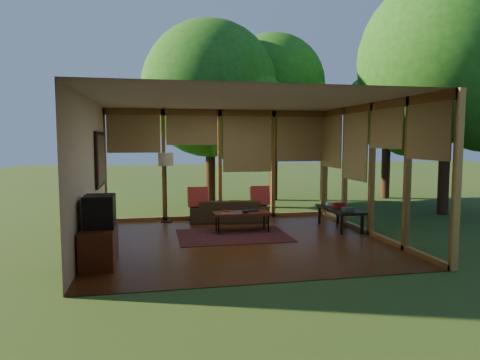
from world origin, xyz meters
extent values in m
plane|color=#572D16|center=(0.00, 0.00, 0.00)|extent=(5.50, 5.50, 0.00)
plane|color=silver|center=(0.00, 0.00, 2.70)|extent=(5.50, 5.50, 0.00)
cube|color=silver|center=(-2.75, 0.00, 1.35)|extent=(0.04, 5.00, 2.70)
cube|color=silver|center=(0.00, -2.50, 1.35)|extent=(5.50, 0.04, 2.70)
cube|color=olive|center=(0.00, 2.50, 1.35)|extent=(5.50, 0.12, 2.70)
cube|color=olive|center=(2.75, 0.00, 1.35)|extent=(0.12, 5.00, 2.70)
plane|color=#304A1B|center=(8.00, 8.00, -0.01)|extent=(40.00, 40.00, 0.00)
cylinder|color=#3C2015|center=(0.04, 4.64, 2.21)|extent=(0.28, 0.28, 4.43)
sphere|color=#184E12|center=(0.04, 4.64, 3.44)|extent=(3.97, 3.97, 3.97)
cylinder|color=#3C2015|center=(2.23, 5.55, 2.38)|extent=(0.28, 0.28, 4.77)
sphere|color=#184E12|center=(2.23, 5.55, 3.71)|extent=(3.32, 3.32, 3.32)
cylinder|color=#3C2015|center=(5.74, 1.98, 2.58)|extent=(0.28, 0.28, 5.16)
sphere|color=#184E12|center=(5.74, 1.98, 4.01)|extent=(4.30, 4.30, 4.30)
cylinder|color=#3C2015|center=(5.83, 5.18, 1.90)|extent=(0.28, 0.28, 3.80)
sphere|color=#184E12|center=(5.83, 5.18, 2.96)|extent=(2.56, 2.56, 2.56)
cube|color=maroon|center=(-0.04, 0.47, 0.01)|extent=(2.24, 1.58, 0.01)
imported|color=#3C311E|center=(0.14, 2.00, 0.27)|extent=(1.92, 0.91, 0.54)
cube|color=maroon|center=(-0.61, 1.95, 0.61)|extent=(0.47, 0.25, 0.49)
cube|color=maroon|center=(0.89, 1.95, 0.61)|extent=(0.46, 0.24, 0.48)
cube|color=beige|center=(-0.14, 0.75, 0.44)|extent=(0.20, 0.16, 0.03)
cube|color=maroon|center=(-0.14, 0.75, 0.47)|extent=(0.18, 0.15, 0.03)
cube|color=#151A31|center=(0.46, 0.88, 0.44)|extent=(0.25, 0.21, 0.03)
ellipsoid|color=black|center=(0.26, 0.70, 0.46)|extent=(0.16, 0.16, 0.07)
cube|color=#5D2A19|center=(-2.47, -1.13, 0.30)|extent=(0.50, 1.00, 0.60)
cube|color=black|center=(-2.45, -1.13, 0.85)|extent=(0.45, 0.55, 0.50)
cube|color=#37614F|center=(2.40, 0.32, 0.50)|extent=(0.22, 0.17, 0.08)
cube|color=maroon|center=(2.40, 0.77, 0.51)|extent=(0.26, 0.20, 0.11)
cube|color=beige|center=(2.40, 1.17, 0.49)|extent=(0.24, 0.17, 0.06)
cylinder|color=black|center=(-1.33, 2.25, 0.01)|extent=(0.26, 0.26, 0.03)
cylinder|color=black|center=(-1.33, 2.25, 0.79)|extent=(0.03, 0.03, 1.52)
cylinder|color=beige|center=(-1.33, 2.25, 1.50)|extent=(0.36, 0.36, 0.30)
cube|color=#5D2A19|center=(0.21, 0.80, 0.40)|extent=(1.20, 0.50, 0.05)
cylinder|color=black|center=(-0.32, 0.62, 0.19)|extent=(0.03, 0.03, 0.38)
cylinder|color=black|center=(0.74, 0.62, 0.19)|extent=(0.03, 0.03, 0.38)
cylinder|color=black|center=(-0.32, 0.98, 0.19)|extent=(0.03, 0.03, 0.38)
cylinder|color=black|center=(0.74, 0.98, 0.19)|extent=(0.03, 0.03, 0.38)
cube|color=black|center=(2.40, 0.72, 0.43)|extent=(0.60, 1.40, 0.05)
cube|color=black|center=(2.17, 0.12, 0.20)|extent=(0.05, 0.05, 0.40)
cube|color=black|center=(2.63, 0.12, 0.20)|extent=(0.05, 0.05, 0.40)
cube|color=black|center=(2.17, 1.32, 0.20)|extent=(0.05, 0.05, 0.40)
cube|color=black|center=(2.63, 1.32, 0.20)|extent=(0.05, 0.05, 0.40)
cube|color=black|center=(-2.72, 1.40, 1.55)|extent=(0.05, 1.35, 1.15)
cube|color=#186E6B|center=(-2.69, 1.40, 1.55)|extent=(0.02, 1.20, 1.00)
camera|label=1|loc=(-1.62, -7.99, 1.94)|focal=32.00mm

